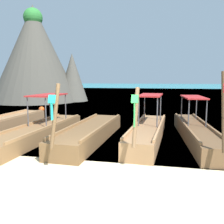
{
  "coord_description": "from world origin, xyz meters",
  "views": [
    {
      "loc": [
        1.87,
        -6.02,
        2.63
      ],
      "look_at": [
        0.0,
        3.01,
        1.33
      ],
      "focal_mm": 37.89,
      "sensor_mm": 36.0,
      "label": 1
    }
  ],
  "objects": [
    {
      "name": "longtail_boat_orange_ribbon",
      "position": [
        -5.9,
        4.36,
        0.34
      ],
      "size": [
        1.24,
        6.87,
        2.92
      ],
      "color": "olive",
      "rests_on": "ground"
    },
    {
      "name": "longtail_boat_red_ribbon",
      "position": [
        3.38,
        4.43,
        0.37
      ],
      "size": [
        1.43,
        7.18,
        2.85
      ],
      "color": "brown",
      "rests_on": "ground"
    },
    {
      "name": "longtail_boat_turquoise_ribbon",
      "position": [
        -1.05,
        3.51,
        0.33
      ],
      "size": [
        1.56,
        6.54,
        2.5
      ],
      "color": "brown",
      "rests_on": "ground"
    },
    {
      "name": "karst_rock",
      "position": [
        -12.32,
        19.6,
        5.33
      ],
      "size": [
        10.96,
        10.02,
        10.91
      ],
      "color": "#47443D",
      "rests_on": "ground"
    },
    {
      "name": "longtail_boat_yellow_ribbon",
      "position": [
        -3.34,
        3.33,
        0.34
      ],
      "size": [
        1.5,
        7.18,
        2.66
      ],
      "color": "brown",
      "rests_on": "ground"
    },
    {
      "name": "sea_water",
      "position": [
        0.0,
        61.01,
        0.0
      ],
      "size": [
        120.0,
        120.0,
        0.0
      ],
      "primitive_type": "plane",
      "color": "teal",
      "rests_on": "ground"
    },
    {
      "name": "mooring_buoy_near",
      "position": [
        -7.35,
        11.0,
        0.23
      ],
      "size": [
        0.44,
        0.44,
        0.44
      ],
      "color": "#EA5119",
      "rests_on": "sea_water"
    },
    {
      "name": "ground",
      "position": [
        0.0,
        0.0,
        0.0
      ],
      "size": [
        120.0,
        120.0,
        0.0
      ],
      "primitive_type": "plane",
      "color": "beige"
    },
    {
      "name": "longtail_boat_green_ribbon",
      "position": [
        1.37,
        3.91,
        0.38
      ],
      "size": [
        1.51,
        6.33,
        2.38
      ],
      "color": "olive",
      "rests_on": "ground"
    }
  ]
}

